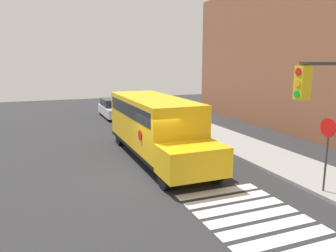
% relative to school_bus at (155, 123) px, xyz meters
% --- Properties ---
extents(ground_plane, '(60.00, 60.00, 0.00)m').
position_rel_school_bus_xyz_m(ground_plane, '(2.42, -1.38, -1.68)').
color(ground_plane, '#28282B').
extents(sidewalk_strip, '(44.00, 3.00, 0.15)m').
position_rel_school_bus_xyz_m(sidewalk_strip, '(2.42, 5.12, -1.61)').
color(sidewalk_strip, gray).
rests_on(sidewalk_strip, ground).
extents(crosswalk_stripes, '(4.70, 3.20, 0.01)m').
position_rel_school_bus_xyz_m(crosswalk_stripes, '(7.22, 0.62, -1.68)').
color(crosswalk_stripes, white).
rests_on(crosswalk_stripes, ground).
extents(school_bus, '(9.20, 2.57, 2.93)m').
position_rel_school_bus_xyz_m(school_bus, '(0.00, 0.00, 0.00)').
color(school_bus, yellow).
rests_on(school_bus, ground).
extents(parked_car, '(4.73, 1.70, 1.56)m').
position_rel_school_bus_xyz_m(parked_car, '(-12.43, 0.58, -0.92)').
color(parked_car, silver).
rests_on(parked_car, ground).
extents(stop_sign, '(0.66, 0.10, 2.78)m').
position_rel_school_bus_xyz_m(stop_sign, '(6.73, 3.96, 0.13)').
color(stop_sign, '#38383A').
rests_on(stop_sign, ground).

